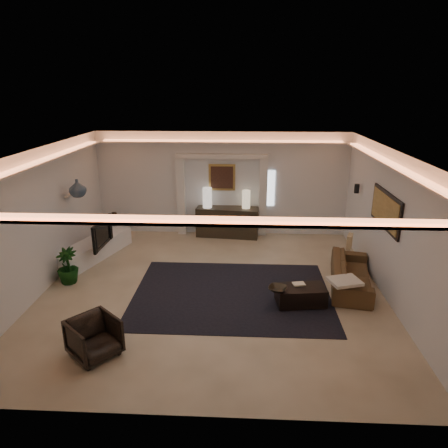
{
  "coord_description": "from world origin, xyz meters",
  "views": [
    {
      "loc": [
        0.61,
        -7.67,
        4.05
      ],
      "look_at": [
        0.2,
        0.6,
        1.25
      ],
      "focal_mm": 32.68,
      "sensor_mm": 36.0,
      "label": 1
    }
  ],
  "objects_px": {
    "console": "(228,222)",
    "sofa": "(351,274)",
    "armchair": "(94,338)",
    "coffee_table": "(301,295)"
  },
  "relations": [
    {
      "from": "console",
      "to": "sofa",
      "type": "distance_m",
      "value": 4.04
    },
    {
      "from": "console",
      "to": "armchair",
      "type": "distance_m",
      "value": 5.87
    },
    {
      "from": "coffee_table",
      "to": "armchair",
      "type": "height_order",
      "value": "armchair"
    },
    {
      "from": "console",
      "to": "coffee_table",
      "type": "relative_size",
      "value": 1.85
    },
    {
      "from": "console",
      "to": "sofa",
      "type": "height_order",
      "value": "console"
    },
    {
      "from": "sofa",
      "to": "coffee_table",
      "type": "relative_size",
      "value": 2.14
    },
    {
      "from": "console",
      "to": "sofa",
      "type": "xyz_separation_m",
      "value": [
        2.74,
        -2.97,
        -0.11
      ]
    },
    {
      "from": "coffee_table",
      "to": "armchair",
      "type": "distance_m",
      "value": 3.87
    },
    {
      "from": "console",
      "to": "armchair",
      "type": "height_order",
      "value": "console"
    },
    {
      "from": "sofa",
      "to": "armchair",
      "type": "height_order",
      "value": "armchair"
    }
  ]
}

